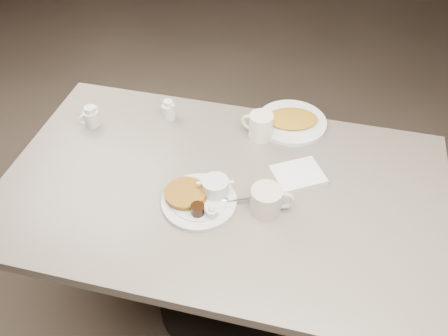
% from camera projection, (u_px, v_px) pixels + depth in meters
% --- Properties ---
extents(room, '(7.04, 8.04, 2.84)m').
position_uv_depth(room, '(222.00, 1.00, 1.12)').
color(room, '#4C3F33').
rests_on(room, ground).
extents(diner_table, '(1.50, 0.90, 0.75)m').
position_uv_depth(diner_table, '(223.00, 219.00, 1.69)').
color(diner_table, slate).
rests_on(diner_table, ground).
extents(main_plate, '(0.32, 0.30, 0.07)m').
position_uv_depth(main_plate, '(200.00, 197.00, 1.51)').
color(main_plate, beige).
rests_on(main_plate, diner_table).
extents(coffee_mug_near, '(0.15, 0.12, 0.09)m').
position_uv_depth(coffee_mug_near, '(267.00, 200.00, 1.47)').
color(coffee_mug_near, beige).
rests_on(coffee_mug_near, diner_table).
extents(napkin, '(0.21, 0.20, 0.02)m').
position_uv_depth(napkin, '(298.00, 175.00, 1.60)').
color(napkin, silver).
rests_on(napkin, diner_table).
extents(coffee_mug_far, '(0.13, 0.11, 0.10)m').
position_uv_depth(coffee_mug_far, '(260.00, 126.00, 1.72)').
color(coffee_mug_far, white).
rests_on(coffee_mug_far, diner_table).
extents(creamer_left, '(0.08, 0.08, 0.08)m').
position_uv_depth(creamer_left, '(91.00, 117.00, 1.78)').
color(creamer_left, silver).
rests_on(creamer_left, diner_table).
extents(creamer_right, '(0.06, 0.06, 0.08)m').
position_uv_depth(creamer_right, '(169.00, 110.00, 1.81)').
color(creamer_right, silver).
rests_on(creamer_right, diner_table).
extents(hash_plate, '(0.33, 0.33, 0.04)m').
position_uv_depth(hash_plate, '(292.00, 121.00, 1.80)').
color(hash_plate, white).
rests_on(hash_plate, diner_table).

